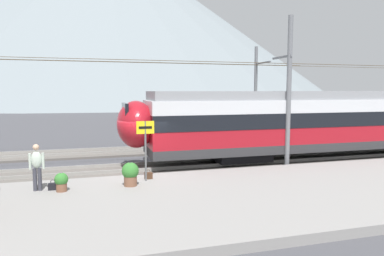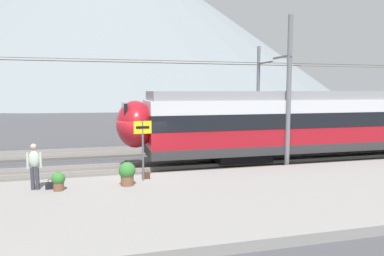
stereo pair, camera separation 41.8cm
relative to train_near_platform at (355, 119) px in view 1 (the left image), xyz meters
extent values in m
plane|color=#424247|center=(-12.64, -1.12, -2.23)|extent=(400.00, 400.00, 0.00)
cube|color=gray|center=(-12.64, -5.75, -2.08)|extent=(120.00, 7.61, 0.29)
cube|color=#5B5651|center=(-12.64, 0.00, -2.17)|extent=(120.00, 3.00, 0.12)
cube|color=gray|center=(-12.64, -0.72, -2.03)|extent=(120.00, 0.07, 0.16)
cube|color=gray|center=(-12.64, 0.72, -2.03)|extent=(120.00, 0.07, 0.16)
cube|color=#5B5651|center=(-12.64, 5.31, -2.17)|extent=(120.00, 3.00, 0.12)
cube|color=gray|center=(-12.64, 4.59, -2.03)|extent=(120.00, 0.07, 0.16)
cube|color=gray|center=(-12.64, 6.03, -2.03)|extent=(120.00, 0.07, 0.16)
cube|color=#2D2D30|center=(0.59, 0.00, -1.30)|extent=(25.32, 2.90, 0.45)
cube|color=maroon|center=(0.59, 0.00, -0.65)|extent=(25.32, 2.90, 0.85)
cube|color=black|center=(0.59, 0.00, 0.15)|extent=(25.32, 2.94, 0.75)
cube|color=silver|center=(0.59, 0.00, 0.85)|extent=(25.32, 2.90, 0.65)
cube|color=gray|center=(0.59, 0.00, 1.40)|extent=(25.02, 2.70, 0.45)
cube|color=black|center=(-7.26, 0.00, -1.74)|extent=(2.80, 2.32, 0.42)
ellipsoid|color=maroon|center=(-12.62, 0.00, 0.05)|extent=(1.80, 2.67, 2.25)
cube|color=black|center=(-13.12, 0.00, 0.47)|extent=(0.16, 1.74, 1.19)
cube|color=black|center=(3.47, 5.31, -1.74)|extent=(2.80, 2.39, 0.42)
ellipsoid|color=#1E6638|center=(-2.39, 5.31, 0.05)|extent=(1.80, 2.75, 2.25)
cube|color=black|center=(-2.89, 5.31, 0.47)|extent=(0.16, 1.79, 1.19)
cylinder|color=slate|center=(-5.30, -1.47, 1.52)|extent=(0.24, 0.24, 7.50)
cube|color=slate|center=(-5.30, -0.74, 3.34)|extent=(0.10, 1.77, 0.10)
cylinder|color=#473823|center=(-5.30, 0.00, 3.09)|extent=(45.47, 0.02, 0.02)
cylinder|color=slate|center=(-2.73, 7.36, 1.34)|extent=(0.24, 0.24, 7.13)
cube|color=slate|center=(-2.73, 6.34, 3.63)|extent=(0.10, 2.36, 0.10)
cylinder|color=#473823|center=(-2.73, 5.31, 3.38)|extent=(45.47, 0.02, 0.02)
cylinder|color=#59595B|center=(-12.65, -3.13, -0.74)|extent=(0.08, 0.08, 2.39)
cube|color=yellow|center=(-12.65, -3.13, 0.21)|extent=(0.70, 0.06, 0.50)
cube|color=black|center=(-12.65, -3.17, 0.21)|extent=(0.52, 0.01, 0.10)
cylinder|color=#383842|center=(-16.69, -3.45, -1.52)|extent=(0.14, 0.14, 0.82)
cylinder|color=#383842|center=(-16.53, -3.45, -1.52)|extent=(0.14, 0.14, 0.82)
ellipsoid|color=#B7C6B7|center=(-16.61, -3.45, -0.80)|extent=(0.36, 0.22, 0.62)
sphere|color=tan|center=(-16.61, -3.45, -0.35)|extent=(0.22, 0.22, 0.22)
cylinder|color=#B7C6B7|center=(-16.83, -3.45, -0.85)|extent=(0.09, 0.09, 0.58)
cylinder|color=#B7C6B7|center=(-16.39, -3.45, -0.85)|extent=(0.09, 0.09, 0.58)
cube|color=black|center=(-16.10, -3.49, -1.81)|extent=(0.32, 0.18, 0.25)
torus|color=black|center=(-16.10, -3.49, -1.64)|extent=(0.16, 0.02, 0.16)
cube|color=#472D1E|center=(-12.50, -2.86, -1.81)|extent=(0.32, 0.18, 0.26)
torus|color=#472D1E|center=(-12.50, -2.86, -1.63)|extent=(0.16, 0.02, 0.16)
cylinder|color=brown|center=(-13.32, -3.72, -1.74)|extent=(0.49, 0.49, 0.38)
sphere|color=#33752D|center=(-13.32, -3.72, -1.36)|extent=(0.64, 0.64, 0.64)
sphere|color=purple|center=(-13.32, -3.72, -1.21)|extent=(0.35, 0.35, 0.35)
cylinder|color=brown|center=(-15.77, -3.79, -1.79)|extent=(0.37, 0.37, 0.29)
sphere|color=#33752D|center=(-15.77, -3.79, -1.50)|extent=(0.48, 0.48, 0.48)
sphere|color=purple|center=(-15.77, -3.79, -1.39)|extent=(0.26, 0.26, 0.26)
cone|color=slate|center=(-7.49, 138.99, 31.60)|extent=(183.60, 183.60, 67.65)
camera|label=1|loc=(-14.73, -16.99, 1.65)|focal=33.24mm
camera|label=2|loc=(-14.33, -17.10, 1.65)|focal=33.24mm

